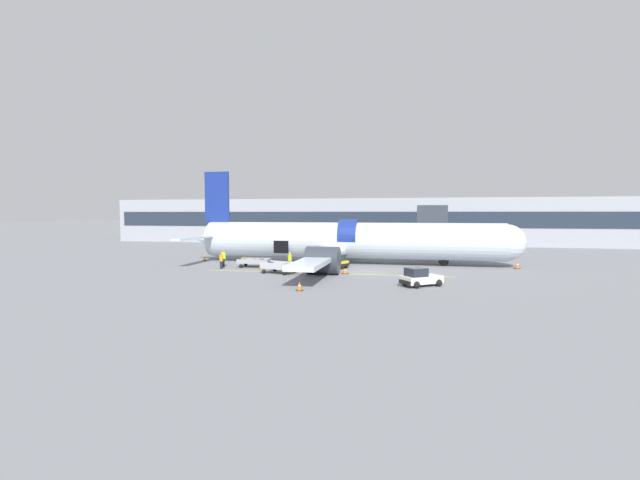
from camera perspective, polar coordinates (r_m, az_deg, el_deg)
name	(u,v)px	position (r m, az deg, el deg)	size (l,w,h in m)	color
ground_plane	(362,272)	(41.45, 5.67, -4.30)	(500.00, 500.00, 0.00)	slate
apron_marking_line	(326,273)	(40.48, 0.74, -4.46)	(23.75, 0.47, 0.01)	yellow
terminal_strip	(387,221)	(82.15, 8.89, 2.51)	(106.56, 11.53, 8.33)	#9EA3AD
jet_bridge_stub	(430,219)	(55.55, 14.45, 2.79)	(3.34, 13.81, 6.58)	#4C4C51
airplane	(345,241)	(48.28, 3.31, -0.14)	(37.59, 34.14, 10.60)	silver
baggage_tug_lead	(336,262)	(44.31, 2.14, -2.97)	(2.97, 2.64, 1.42)	yellow
baggage_tug_mid	(420,278)	(34.29, 13.21, -4.95)	(3.45, 3.10, 1.47)	silver
baggage_cart_loading	(255,263)	(45.63, -8.70, -2.99)	(4.29, 2.39, 1.02)	#999BA0
baggage_cart_queued	(280,268)	(40.65, -5.33, -3.70)	(4.27, 2.76, 1.07)	#B7BABF
ground_crew_loader_a	(290,260)	(43.60, -4.05, -2.70)	(0.55, 0.55, 1.71)	#1E2338
ground_crew_loader_b	(221,260)	(44.85, -13.03, -2.65)	(0.52, 0.53, 1.66)	#1E2338
ground_crew_driver	(223,258)	(46.36, -12.80, -2.33)	(0.64, 0.49, 1.82)	black
suitcase_on_tarmac_upright	(262,267)	(42.96, -7.81, -3.65)	(0.43, 0.32, 0.67)	olive
safety_cone_nose	(517,265)	(48.42, 24.80, -3.04)	(0.61, 0.61, 0.76)	black
safety_cone_engine_left	(299,286)	(31.62, -2.76, -6.18)	(0.50, 0.50, 0.68)	black
safety_cone_wingtip	(345,271)	(40.36, 3.34, -4.13)	(0.64, 0.64, 0.55)	black
safety_cone_tail	(204,258)	(52.88, -15.16, -2.39)	(0.43, 0.43, 0.59)	black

